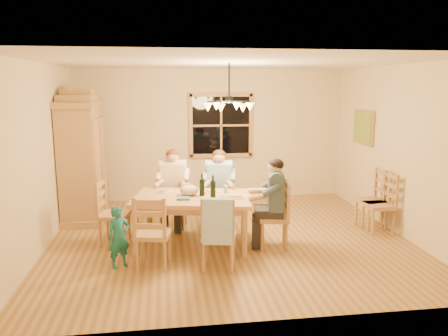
{
  "coord_description": "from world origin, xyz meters",
  "views": [
    {
      "loc": [
        -0.97,
        -6.5,
        2.38
      ],
      "look_at": [
        -0.06,
        0.1,
        1.11
      ],
      "focal_mm": 35.0,
      "sensor_mm": 36.0,
      "label": 1
    }
  ],
  "objects": [
    {
      "name": "plate_plaid",
      "position": [
        -0.27,
        -0.02,
        0.77
      ],
      "size": [
        0.26,
        0.26,
        0.02
      ],
      "primitive_type": "cylinder",
      "color": "white",
      "rests_on": "dining_table"
    },
    {
      "name": "wall_left",
      "position": [
        -2.75,
        0.0,
        1.35
      ],
      "size": [
        0.02,
        5.0,
        2.7
      ],
      "primitive_type": "cube",
      "color": "beige",
      "rests_on": "floor"
    },
    {
      "name": "ceiling",
      "position": [
        0.0,
        0.0,
        2.7
      ],
      "size": [
        5.5,
        5.0,
        0.02
      ],
      "primitive_type": "cube",
      "color": "white",
      "rests_on": "wall_back"
    },
    {
      "name": "chandelier",
      "position": [
        -0.0,
        0.0,
        2.08
      ],
      "size": [
        0.77,
        0.68,
        0.71
      ],
      "color": "black",
      "rests_on": "ceiling"
    },
    {
      "name": "painting",
      "position": [
        2.71,
        1.2,
        1.6
      ],
      "size": [
        0.06,
        0.78,
        0.64
      ],
      "color": "#A58247",
      "rests_on": "wall_right"
    },
    {
      "name": "chair_spare_front",
      "position": [
        2.45,
        -0.06,
        0.3
      ],
      "size": [
        0.42,
        0.44,
        0.99
      ],
      "rotation": [
        0.0,
        0.0,
        1.56
      ],
      "color": "#AE7C4D",
      "rests_on": "floor"
    },
    {
      "name": "chair_near_left",
      "position": [
        -1.15,
        -0.97,
        0.3
      ],
      "size": [
        0.51,
        0.49,
        0.99
      ],
      "rotation": [
        0.0,
        0.0,
        -0.19
      ],
      "color": "#AE7C4D",
      "rests_on": "floor"
    },
    {
      "name": "wall_right",
      "position": [
        2.75,
        0.0,
        1.35
      ],
      "size": [
        0.02,
        5.0,
        2.7
      ],
      "primitive_type": "cube",
      "color": "beige",
      "rests_on": "floor"
    },
    {
      "name": "dining_table",
      "position": [
        -0.57,
        -0.25,
        0.66
      ],
      "size": [
        1.89,
        1.36,
        0.76
      ],
      "rotation": [
        0.0,
        0.0,
        -0.19
      ],
      "color": "#B57E50",
      "rests_on": "floor"
    },
    {
      "name": "napkin",
      "position": [
        -0.72,
        -0.41,
        0.78
      ],
      "size": [
        0.2,
        0.17,
        0.03
      ],
      "primitive_type": "cube",
      "rotation": [
        0.0,
        0.0,
        -0.19
      ],
      "color": "slate",
      "rests_on": "dining_table"
    },
    {
      "name": "wall_back",
      "position": [
        0.0,
        2.5,
        1.35
      ],
      "size": [
        5.5,
        0.02,
        2.7
      ],
      "primitive_type": "cube",
      "color": "beige",
      "rests_on": "floor"
    },
    {
      "name": "wine_bottle_b",
      "position": [
        -0.29,
        -0.36,
        0.93
      ],
      "size": [
        0.08,
        0.08,
        0.33
      ],
      "primitive_type": "cylinder",
      "color": "black",
      "rests_on": "dining_table"
    },
    {
      "name": "plate_slate",
      "position": [
        0.07,
        -0.39,
        0.77
      ],
      "size": [
        0.26,
        0.26,
        0.02
      ],
      "primitive_type": "cylinder",
      "color": "white",
      "rests_on": "dining_table"
    },
    {
      "name": "adult_plaid_man",
      "position": [
        -0.09,
        0.49,
        0.84
      ],
      "size": [
        0.45,
        0.48,
        0.87
      ],
      "rotation": [
        0.0,
        0.0,
        2.95
      ],
      "color": "teal",
      "rests_on": "floor"
    },
    {
      "name": "adult_woman",
      "position": [
        -0.84,
        0.63,
        0.84
      ],
      "size": [
        0.45,
        0.48,
        0.87
      ],
      "rotation": [
        0.0,
        0.0,
        2.95
      ],
      "color": "beige",
      "rests_on": "floor"
    },
    {
      "name": "chair_far_left",
      "position": [
        -0.84,
        0.63,
        0.3
      ],
      "size": [
        0.51,
        0.49,
        0.99
      ],
      "rotation": [
        0.0,
        0.0,
        2.95
      ],
      "color": "#AE7C4D",
      "rests_on": "floor"
    },
    {
      "name": "child",
      "position": [
        -1.6,
        -0.92,
        0.41
      ],
      "size": [
        0.36,
        0.32,
        0.83
      ],
      "primitive_type": "imported",
      "rotation": [
        0.0,
        0.0,
        0.51
      ],
      "color": "#1B6F7B",
      "rests_on": "floor"
    },
    {
      "name": "chair_spare_back",
      "position": [
        2.45,
        0.17,
        0.3
      ],
      "size": [
        0.48,
        0.5,
        0.99
      ],
      "rotation": [
        0.0,
        0.0,
        1.72
      ],
      "color": "#AE7C4D",
      "rests_on": "floor"
    },
    {
      "name": "chair_far_right",
      "position": [
        -0.09,
        0.49,
        0.3
      ],
      "size": [
        0.51,
        0.49,
        0.99
      ],
      "rotation": [
        0.0,
        0.0,
        2.95
      ],
      "color": "#AE7C4D",
      "rests_on": "floor"
    },
    {
      "name": "chair_near_right",
      "position": [
        -0.3,
        -1.13,
        0.3
      ],
      "size": [
        0.51,
        0.49,
        0.99
      ],
      "rotation": [
        0.0,
        0.0,
        -0.19
      ],
      "color": "#AE7C4D",
      "rests_on": "floor"
    },
    {
      "name": "towel",
      "position": [
        -0.34,
        -1.32,
        0.7
      ],
      "size": [
        0.39,
        0.17,
        0.58
      ],
      "primitive_type": "cube",
      "rotation": [
        0.0,
        0.0,
        -0.19
      ],
      "color": "#9BB5D3",
      "rests_on": "chair_near_right"
    },
    {
      "name": "armoire",
      "position": [
        -2.42,
        1.43,
        1.06
      ],
      "size": [
        0.66,
        1.4,
        2.3
      ],
      "color": "#A58247",
      "rests_on": "floor"
    },
    {
      "name": "wine_glass_b",
      "position": [
        -0.08,
        -0.22,
        0.83
      ],
      "size": [
        0.06,
        0.06,
        0.14
      ],
      "primitive_type": "cylinder",
      "color": "silver",
      "rests_on": "dining_table"
    },
    {
      "name": "chair_end_right",
      "position": [
        0.6,
        -0.47,
        0.3
      ],
      "size": [
        0.49,
        0.51,
        0.99
      ],
      "rotation": [
        0.0,
        0.0,
        1.38
      ],
      "color": "#AE7C4D",
      "rests_on": "floor"
    },
    {
      "name": "chair_end_left",
      "position": [
        -1.75,
        -0.02,
        0.3
      ],
      "size": [
        0.49,
        0.51,
        0.99
      ],
      "rotation": [
        0.0,
        0.0,
        -1.76
      ],
      "color": "#AE7C4D",
      "rests_on": "floor"
    },
    {
      "name": "adult_slate_man",
      "position": [
        0.6,
        -0.47,
        0.84
      ],
      "size": [
        0.48,
        0.45,
        0.87
      ],
      "rotation": [
        0.0,
        0.0,
        1.38
      ],
      "color": "#3B4D5F",
      "rests_on": "floor"
    },
    {
      "name": "plate_woman",
      "position": [
        -0.99,
        0.09,
        0.77
      ],
      "size": [
        0.26,
        0.26,
        0.02
      ],
      "primitive_type": "cylinder",
      "color": "white",
      "rests_on": "dining_table"
    },
    {
      "name": "floor",
      "position": [
        0.0,
        0.0,
        0.0
      ],
      "size": [
        5.5,
        5.5,
        0.0
      ],
      "primitive_type": "plane",
      "color": "olive",
      "rests_on": "ground"
    },
    {
      "name": "window",
      "position": [
        0.2,
        2.47,
        1.55
      ],
      "size": [
        1.3,
        0.06,
        1.3
      ],
      "color": "black",
      "rests_on": "wall_back"
    },
    {
      "name": "wine_bottle_a",
      "position": [
        -0.44,
        -0.23,
        0.93
      ],
      "size": [
        0.08,
        0.08,
        0.33
      ],
      "primitive_type": "cylinder",
      "color": "black",
      "rests_on": "dining_table"
    },
    {
      "name": "wine_glass_a",
      "position": [
        -0.63,
        0.01,
        0.83
      ],
      "size": [
        0.06,
        0.06,
        0.14
      ],
      "primitive_type": "cylinder",
      "color": "silver",
      "rests_on": "dining_table"
    },
    {
      "name": "cloth_bundle",
      "position": [
        -0.62,
        -0.18,
        0.84
      ],
      "size": [
        0.28,
        0.22,
        0.15
      ],
      "primitive_type": "ellipsoid",
      "color": "beige",
      "rests_on": "dining_table"
    },
    {
      "name": "cap",
      "position": [
        -0.13,
        -0.61,
        0.82
      ],
      "size": [
        0.2,
        0.2,
        0.11
      ],
      "primitive_type": "ellipsoid",
      "color": "tan",
      "rests_on": "dining_table"
    }
  ]
}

